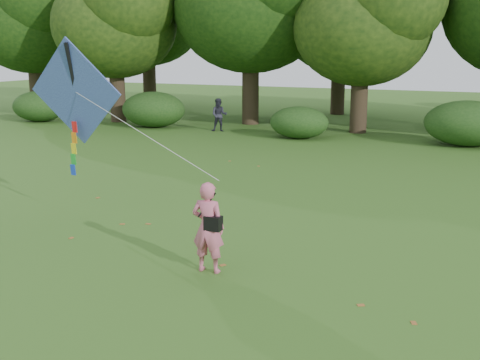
% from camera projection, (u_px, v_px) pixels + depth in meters
% --- Properties ---
extents(ground, '(100.00, 100.00, 0.00)m').
position_uv_depth(ground, '(204.00, 292.00, 10.10)').
color(ground, '#265114').
rests_on(ground, ground).
extents(man_kite_flyer, '(0.64, 0.44, 1.68)m').
position_uv_depth(man_kite_flyer, '(208.00, 227.00, 10.84)').
color(man_kite_flyer, '#CD607C').
rests_on(man_kite_flyer, ground).
extents(bystander_left, '(0.92, 0.81, 1.60)m').
position_uv_depth(bystander_left, '(219.00, 115.00, 28.96)').
color(bystander_left, '#2C2B3A').
rests_on(bystander_left, ground).
extents(crossbody_bag, '(0.43, 0.20, 0.69)m').
position_uv_depth(crossbody_bag, '(213.00, 223.00, 10.75)').
color(crossbody_bag, black).
rests_on(crossbody_bag, ground).
extents(flying_kite, '(5.92, 2.43, 3.24)m').
position_uv_depth(flying_kite, '(76.00, 94.00, 13.87)').
color(flying_kite, '#23469A').
rests_on(flying_kite, ground).
extents(tree_line, '(54.70, 15.30, 9.48)m').
position_uv_depth(tree_line, '(453.00, 13.00, 28.66)').
color(tree_line, '#3A2D1E').
rests_on(tree_line, ground).
extents(shrub_band, '(39.15, 3.22, 1.88)m').
position_uv_depth(shrub_band, '(375.00, 122.00, 25.92)').
color(shrub_band, '#264919').
rests_on(shrub_band, ground).
extents(fallen_leaves, '(9.08, 13.65, 0.01)m').
position_uv_depth(fallen_leaves, '(182.00, 225.00, 13.87)').
color(fallen_leaves, brown).
rests_on(fallen_leaves, ground).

